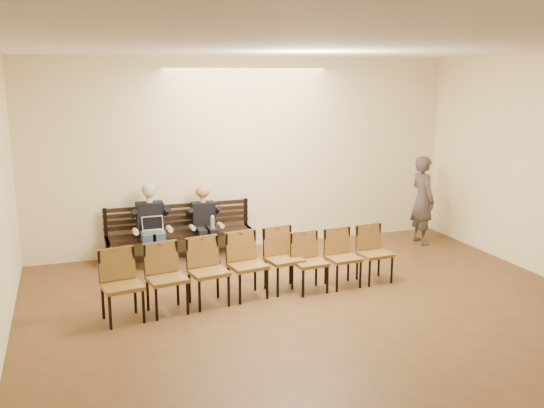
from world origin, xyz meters
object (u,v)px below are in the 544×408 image
Objects in this scene: seated_man at (151,224)px; chair_row_back at (343,258)px; seated_woman at (205,225)px; chair_row_front at (209,272)px; bag at (336,243)px; bench at (181,245)px; laptop at (154,233)px; passerby at (423,193)px; water_bottle at (213,229)px.

seated_man is 0.85× the size of chair_row_back.
chair_row_front is at bearing -101.41° from seated_woman.
bench is at bearing 170.01° from bag.
seated_man reaches higher than laptop.
passerby is (5.06, -0.20, 0.39)m from laptop.
chair_row_front is (-0.53, -1.97, -0.09)m from water_bottle.
laptop is 1.01m from water_bottle.
seated_woman is at bearing 109.86° from water_bottle.
water_bottle is (1.02, -0.24, -0.11)m from seated_man.
seated_woman reaches higher than laptop.
water_bottle is 2.04m from chair_row_front.
chair_row_front is (-2.82, -1.84, 0.34)m from bag.
water_bottle is at bearing 87.34° from passerby.
seated_woman is at bearing 0.00° from seated_man.
bag is at bearing 88.12° from passerby.
passerby is at bearing -5.86° from seated_woman.
seated_man is 5.11m from passerby.
seated_man is at bearing 136.32° from chair_row_back.
passerby is (4.15, -0.43, 0.38)m from seated_woman.
seated_man is at bearing -167.10° from bench.
seated_woman is at bearing 69.37° from chair_row_front.
laptop is (-0.51, -0.34, 0.36)m from bench.
seated_man is 3.70× the size of bag.
chair_row_back reaches higher than laptop.
chair_row_front is at bearing -90.89° from bench.
chair_row_front reaches higher than chair_row_back.
passerby is at bearing -6.83° from bench.
bench is 4.65m from passerby.
seated_man is 5.66× the size of water_bottle.
laptop is at bearing 87.62° from passerby.
laptop is 3.32m from bag.
chair_row_front is at bearing -146.86° from bag.
passerby is 0.66× the size of chair_row_front.
bag is (2.78, -0.49, -0.09)m from bench.
bench is 0.71m from water_bottle.
chair_row_back is (2.61, -2.14, -0.23)m from seated_man.
bench is 7.25× the size of laptop.
laptop is 0.12× the size of chair_row_front.
seated_man reaches higher than bag.
bench is at bearing 143.89° from water_bottle.
passerby reaches higher than water_bottle.
seated_woman reaches higher than chair_row_front.
seated_man is at bearing 173.62° from bag.
seated_woman is 0.40× the size of chair_row_front.
laptop is at bearing 177.43° from bag.
bench is at bearing 83.09° from passerby.
laptop is (0.02, -0.22, -0.10)m from seated_man.
seated_man is at bearing 85.13° from passerby.
chair_row_front reaches higher than laptop.
chair_row_back is at bearing -7.28° from chair_row_front.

